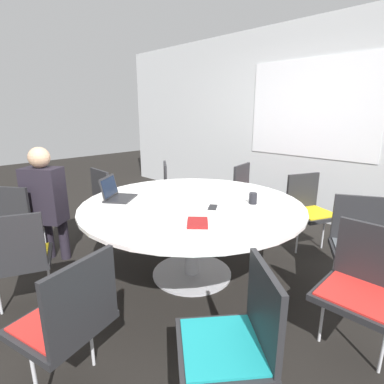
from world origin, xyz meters
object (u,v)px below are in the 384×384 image
(chair_6, at_px, (309,206))
(coffee_cup, at_px, (253,198))
(chair_5, at_px, (360,241))
(person_0, at_px, (45,197))
(chair_8, at_px, (175,188))
(spiral_notebook, at_px, (198,223))
(laptop, at_px, (116,194))
(chair_9, at_px, (111,196))
(chair_3, at_px, (236,335))
(chair_1, at_px, (17,255))
(chair_4, at_px, (362,282))
(chair_0, at_px, (21,217))
(chair_2, at_px, (68,316))
(chair_7, at_px, (250,191))
(cell_phone, at_px, (213,207))

(chair_6, xyz_separation_m, coffee_cup, (-0.11, -0.95, 0.27))
(chair_5, xyz_separation_m, person_0, (-2.42, -1.58, 0.20))
(chair_8, distance_m, coffee_cup, 1.65)
(chair_6, relative_size, chair_8, 1.00)
(spiral_notebook, bearing_deg, laptop, -175.41)
(chair_9, xyz_separation_m, coffee_cup, (1.82, 0.38, 0.27))
(chair_3, relative_size, coffee_cup, 8.55)
(chair_1, distance_m, chair_4, 2.37)
(chair_0, distance_m, spiral_notebook, 1.91)
(person_0, height_order, coffee_cup, person_0)
(spiral_notebook, bearing_deg, chair_9, 169.76)
(chair_2, xyz_separation_m, chair_7, (-0.75, 2.73, 0.00))
(chair_5, bearing_deg, chair_9, -12.54)
(chair_6, height_order, chair_8, same)
(chair_1, distance_m, person_0, 0.88)
(chair_2, distance_m, cell_phone, 1.41)
(person_0, distance_m, cell_phone, 1.68)
(chair_1, bearing_deg, chair_3, -50.22)
(chair_5, relative_size, spiral_notebook, 3.32)
(chair_1, distance_m, laptop, 0.95)
(chair_7, distance_m, cell_phone, 1.48)
(chair_5, bearing_deg, chair_8, -30.53)
(spiral_notebook, distance_m, cell_phone, 0.41)
(chair_9, xyz_separation_m, person_0, (0.21, -0.83, 0.20))
(chair_9, bearing_deg, chair_6, 36.73)
(chair_1, relative_size, laptop, 2.17)
(chair_7, distance_m, chair_8, 1.02)
(person_0, relative_size, cell_phone, 7.71)
(chair_1, height_order, chair_9, same)
(chair_9, bearing_deg, cell_phone, 3.51)
(chair_1, relative_size, chair_4, 1.00)
(chair_1, xyz_separation_m, chair_3, (1.64, 0.48, 0.00))
(chair_8, bearing_deg, chair_4, 21.84)
(coffee_cup, bearing_deg, chair_8, 163.71)
(chair_4, distance_m, chair_6, 1.54)
(chair_2, xyz_separation_m, chair_9, (-1.86, 1.33, 0.00))
(laptop, xyz_separation_m, coffee_cup, (1.00, 0.79, -0.00))
(chair_6, height_order, coffee_cup, chair_6)
(chair_1, height_order, person_0, person_0)
(chair_7, distance_m, person_0, 2.41)
(chair_4, height_order, cell_phone, chair_4)
(chair_8, relative_size, coffee_cup, 8.55)
(chair_6, bearing_deg, cell_phone, 11.53)
(laptop, bearing_deg, chair_6, -68.06)
(chair_2, relative_size, chair_8, 1.00)
(laptop, bearing_deg, chair_5, -92.95)
(chair_1, distance_m, chair_2, 0.94)
(chair_0, relative_size, spiral_notebook, 3.32)
(chair_3, height_order, chair_6, same)
(chair_5, relative_size, cell_phone, 5.46)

